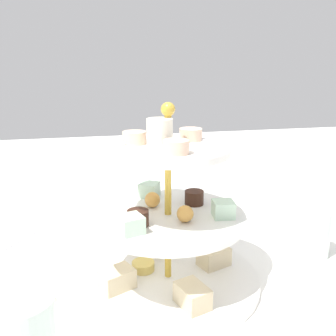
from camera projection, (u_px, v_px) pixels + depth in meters
The scene contains 4 objects.
ground_plane at pixel (168, 282), 0.61m from camera, with size 2.40×2.40×0.00m, color white.
tiered_serving_stand at pixel (168, 231), 0.58m from camera, with size 0.28×0.28×0.28m.
water_glass_short_left at pixel (312, 232), 0.68m from camera, with size 0.06×0.06×0.08m, color silver.
butter_knife_left at pixel (6, 247), 0.71m from camera, with size 0.17×0.01×0.00m, color silver.
Camera 1 is at (0.11, 0.52, 0.34)m, focal length 41.46 mm.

